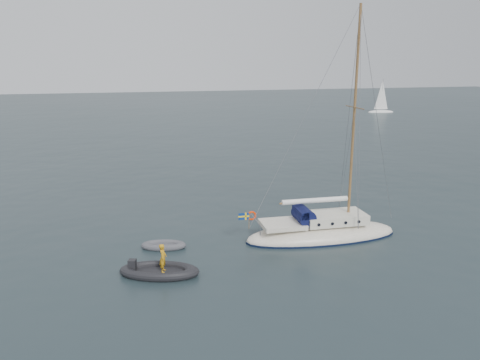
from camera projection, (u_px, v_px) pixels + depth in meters
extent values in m
plane|color=black|center=(258.00, 240.00, 29.00)|extent=(300.00, 300.00, 0.00)
ellipsoid|color=white|center=(322.00, 235.00, 29.29)|extent=(9.72, 3.02, 1.62)
cube|color=silver|center=(333.00, 217.00, 29.22)|extent=(3.89, 2.05, 0.59)
cube|color=white|center=(283.00, 225.00, 28.38)|extent=(2.59, 2.05, 0.27)
cylinder|color=#0C1037|center=(304.00, 216.00, 28.62)|extent=(1.04, 1.78, 1.04)
cube|color=#0C1037|center=(301.00, 213.00, 28.51)|extent=(0.49, 1.78, 0.43)
cylinder|color=brown|center=(353.00, 118.00, 27.95)|extent=(0.16, 0.16, 12.96)
cylinder|color=brown|center=(354.00, 107.00, 27.79)|extent=(0.05, 2.38, 0.05)
cylinder|color=brown|center=(315.00, 201.00, 28.59)|extent=(4.53, 0.11, 0.11)
cylinder|color=white|center=(315.00, 201.00, 28.58)|extent=(4.22, 0.30, 0.30)
cylinder|color=gray|center=(256.00, 220.00, 27.82)|extent=(0.04, 2.38, 0.04)
torus|color=#FF3100|center=(252.00, 217.00, 28.41)|extent=(0.58, 0.11, 0.58)
cylinder|color=brown|center=(250.00, 222.00, 27.75)|extent=(0.03, 0.03, 0.97)
cube|color=navy|center=(245.00, 218.00, 27.58)|extent=(0.65, 0.02, 0.41)
cube|color=yellow|center=(245.00, 218.00, 27.58)|extent=(0.67, 0.03, 0.10)
cube|color=yellow|center=(247.00, 218.00, 27.61)|extent=(0.10, 0.03, 0.43)
cylinder|color=black|center=(306.00, 214.00, 29.82)|extent=(0.19, 0.06, 0.19)
cylinder|color=black|center=(320.00, 225.00, 27.88)|extent=(0.19, 0.06, 0.19)
cylinder|color=black|center=(318.00, 213.00, 30.04)|extent=(0.19, 0.06, 0.19)
cylinder|color=black|center=(333.00, 224.00, 28.11)|extent=(0.19, 0.06, 0.19)
cylinder|color=black|center=(331.00, 212.00, 30.27)|extent=(0.19, 0.06, 0.19)
cylinder|color=black|center=(346.00, 222.00, 28.33)|extent=(0.19, 0.06, 0.19)
cylinder|color=black|center=(343.00, 211.00, 30.49)|extent=(0.19, 0.06, 0.19)
cylinder|color=black|center=(359.00, 221.00, 28.56)|extent=(0.19, 0.06, 0.19)
cube|color=#535358|center=(164.00, 246.00, 27.69)|extent=(1.62, 0.67, 0.10)
cube|color=black|center=(159.00, 272.00, 24.19)|extent=(2.59, 1.08, 0.13)
cube|color=black|center=(131.00, 269.00, 23.74)|extent=(0.38, 0.38, 0.65)
imported|color=#C18615|center=(163.00, 257.00, 24.05)|extent=(0.38, 0.56, 1.51)
ellipsoid|color=white|center=(381.00, 112.00, 101.57)|extent=(5.73, 1.91, 0.96)
cylinder|color=gray|center=(382.00, 95.00, 100.64)|extent=(0.10, 0.10, 6.69)
cone|color=white|center=(382.00, 95.00, 100.63)|extent=(3.06, 3.06, 6.21)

